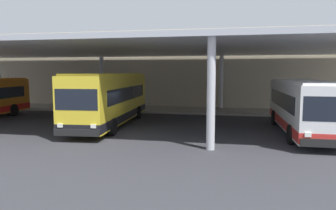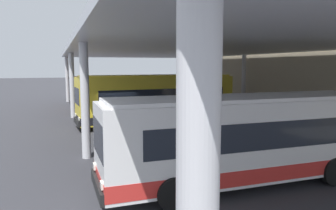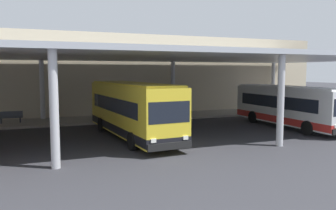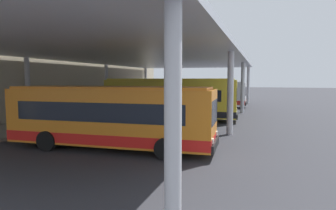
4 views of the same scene
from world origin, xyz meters
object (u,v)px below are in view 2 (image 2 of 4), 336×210
at_px(bus_middle_bay, 246,138).
at_px(bench_waiting, 216,100).
at_px(banner_sign, 184,84).
at_px(bus_nearest_bay, 124,91).
at_px(trash_bin, 236,104).
at_px(bus_second_bay, 157,99).

height_order(bus_middle_bay, bench_waiting, bus_middle_bay).
relative_size(bench_waiting, banner_sign, 0.56).
distance_m(bus_nearest_bay, trash_bin, 11.45).
bearing_deg(trash_bin, banner_sign, -173.51).
height_order(bus_middle_bay, trash_bin, bus_middle_bay).
relative_size(bench_waiting, trash_bin, 1.84).
relative_size(bus_nearest_bay, banner_sign, 3.33).
bearing_deg(bus_middle_bay, bus_second_bay, 177.77).
bearing_deg(banner_sign, bench_waiting, 7.60).
relative_size(bus_nearest_bay, bench_waiting, 5.91).
xyz_separation_m(bus_nearest_bay, bus_middle_bay, (23.19, -0.20, 0.00)).
bearing_deg(bus_middle_bay, banner_sign, 162.65).
bearing_deg(bus_second_bay, bus_nearest_bay, -178.48).
xyz_separation_m(bus_nearest_bay, trash_bin, (6.68, 9.25, -0.98)).
distance_m(bus_middle_bay, trash_bin, 19.05).
xyz_separation_m(trash_bin, banner_sign, (-10.05, -1.14, 1.30)).
relative_size(trash_bin, banner_sign, 0.31).
bearing_deg(banner_sign, trash_bin, 6.49).
relative_size(bus_middle_bay, trash_bin, 10.75).
xyz_separation_m(bus_second_bay, banner_sign, (-14.18, 7.82, 0.14)).
distance_m(bench_waiting, trash_bin, 3.49).
bearing_deg(bus_second_bay, bench_waiting, 131.17).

